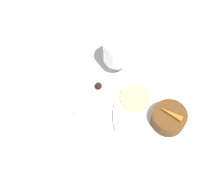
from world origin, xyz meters
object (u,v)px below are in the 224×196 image
at_px(coffee_cup, 53,128).
at_px(dessert_cake, 169,118).
at_px(dinner_plate, 163,116).
at_px(wine_glass, 117,52).
at_px(fork, 96,151).

distance_m(coffee_cup, dessert_cake, 0.27).
bearing_deg(dessert_cake, coffee_cup, 146.16).
relative_size(dinner_plate, dessert_cake, 3.04).
xyz_separation_m(dinner_plate, wine_glass, (0.01, 0.19, 0.06)).
xyz_separation_m(wine_glass, fork, (-0.19, -0.15, -0.07)).
height_order(fork, dessert_cake, dessert_cake).
distance_m(coffee_cup, fork, 0.11).
xyz_separation_m(wine_glass, dessert_cake, (-0.01, -0.20, -0.04)).
xyz_separation_m(fork, dessert_cake, (0.18, -0.06, 0.03)).
bearing_deg(dinner_plate, coffee_cup, 149.83).
bearing_deg(fork, dessert_cake, -17.78).
bearing_deg(wine_glass, dinner_plate, -92.24).
distance_m(dinner_plate, dessert_cake, 0.03).
height_order(dinner_plate, dessert_cake, dessert_cake).
bearing_deg(dessert_cake, fork, 162.22).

